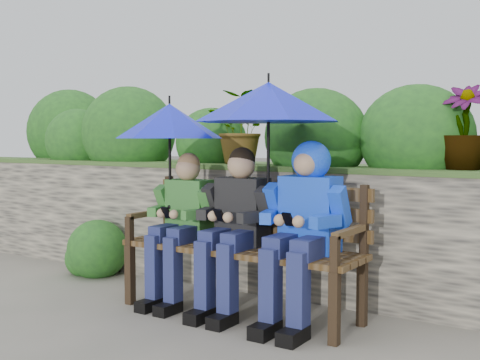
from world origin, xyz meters
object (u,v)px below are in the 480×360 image
Objects in this scene: park_bench at (245,238)px; umbrella_right at (268,102)px; boy_middle at (235,222)px; boy_right at (304,218)px; boy_left at (182,219)px; umbrella_left at (170,121)px.

park_bench is 0.98m from umbrella_right.
boy_right reaches higher than boy_middle.
boy_left is 1.12× the size of umbrella_right.
umbrella_right reaches higher than park_bench.
boy_right is 0.83m from umbrella_right.
boy_middle is at bearing -2.15° from umbrella_left.
boy_right is 1.42× the size of umbrella_left.
boy_left is at bearing -179.76° from boy_right.
boy_left is 0.48m from boy_middle.
umbrella_left is at bearing 179.31° from boy_right.
umbrella_right is (0.84, 0.04, 0.12)m from umbrella_left.
boy_right is (0.51, -0.08, 0.19)m from park_bench.
umbrella_right is at bearing 14.70° from boy_middle.
umbrella_left reaches higher than park_bench.
umbrella_right reaches higher than boy_middle.
boy_middle is at bearing -179.03° from boy_right.
umbrella_left is 0.85m from umbrella_right.
boy_middle reaches higher than boy_left.
umbrella_right is at bearing -7.45° from park_bench.
boy_middle is 0.94m from umbrella_left.
umbrella_left is at bearing -174.07° from park_bench.
boy_middle reaches higher than park_bench.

